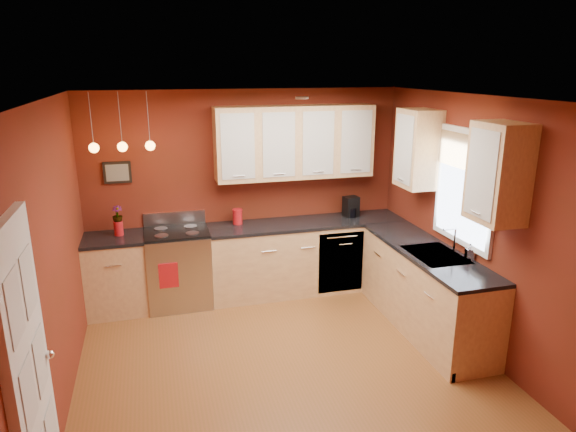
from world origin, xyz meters
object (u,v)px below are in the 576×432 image
object	(u,v)px
coffee_maker	(351,207)
sink	(435,256)
red_canister	(238,217)
gas_range	(179,267)
soap_pump	(470,251)

from	to	relation	value
coffee_maker	sink	bearing A→B (deg)	-88.45
red_canister	coffee_maker	distance (m)	1.52
red_canister	coffee_maker	world-z (taller)	coffee_maker
red_canister	gas_range	bearing A→B (deg)	-170.56
red_canister	coffee_maker	bearing A→B (deg)	-1.81
gas_range	soap_pump	xyz separation A→B (m)	(2.87, -1.74, 0.55)
gas_range	soap_pump	world-z (taller)	soap_pump
gas_range	soap_pump	bearing A→B (deg)	-31.16
red_canister	soap_pump	size ratio (longest dim) A/B	1.07
coffee_maker	red_canister	bearing A→B (deg)	167.82
coffee_maker	gas_range	bearing A→B (deg)	171.64
gas_range	red_canister	world-z (taller)	red_canister
coffee_maker	soap_pump	distance (m)	1.91
gas_range	coffee_maker	world-z (taller)	coffee_maker
red_canister	soap_pump	world-z (taller)	red_canister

